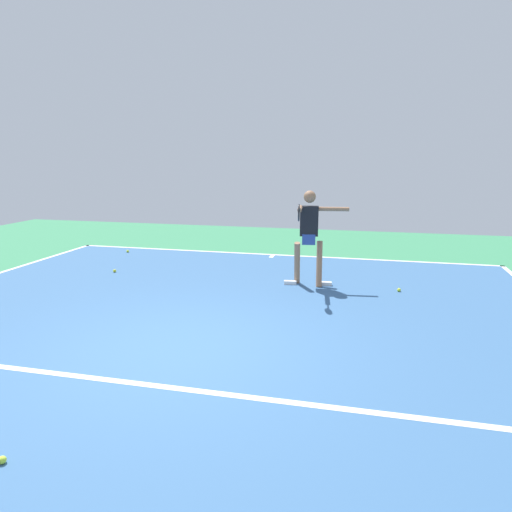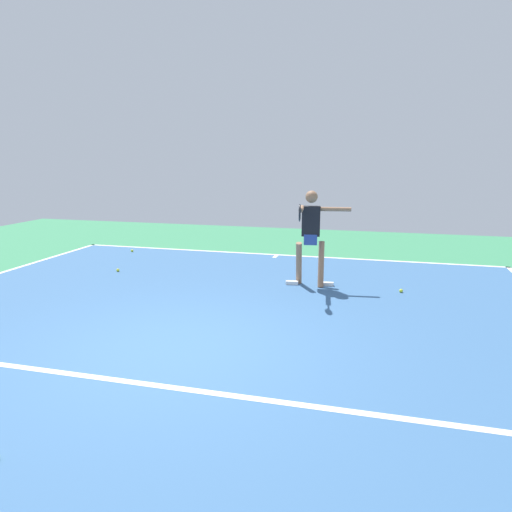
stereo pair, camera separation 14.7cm
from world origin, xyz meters
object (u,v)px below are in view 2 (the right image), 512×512
Objects in this scene: tennis_ball_by_sideline at (118,270)px; tennis_ball_near_service_line at (132,251)px; tennis_ball_near_player at (401,291)px; tennis_player at (311,231)px.

tennis_ball_by_sideline is 1.00× the size of tennis_ball_near_service_line.
tennis_ball_near_player is at bearing 179.15° from tennis_ball_by_sideline.
tennis_ball_near_service_line is at bearing -29.25° from tennis_player.
tennis_ball_by_sideline is 1.00× the size of tennis_ball_near_player.
tennis_player is 4.29m from tennis_ball_by_sideline.
tennis_ball_near_player is 6.95m from tennis_ball_near_service_line.
tennis_player reaches higher than tennis_ball_near_player.
tennis_player reaches higher than tennis_ball_near_service_line.
tennis_player is 27.71× the size of tennis_ball_near_player.
tennis_player is 27.71× the size of tennis_ball_by_sideline.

